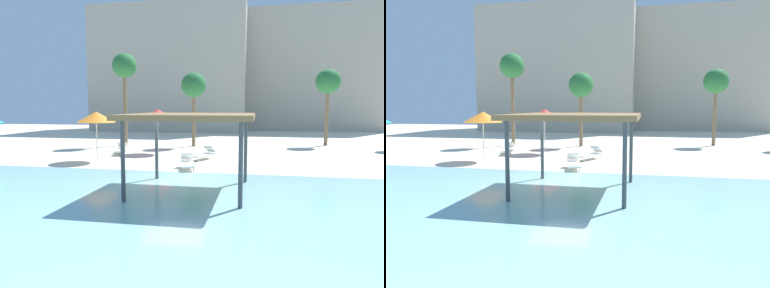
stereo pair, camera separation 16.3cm
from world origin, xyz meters
TOP-DOWN VIEW (x-y plane):
  - ground_plane at (0.00, 0.00)m, footprint 80.00×80.00m
  - lagoon_water at (0.00, -5.25)m, footprint 44.00×13.50m
  - shade_pavilion at (1.07, -1.99)m, footprint 4.39×4.39m
  - beach_umbrella_orange_2 at (-5.54, 4.06)m, footprint 2.18×2.18m
  - beach_umbrella_red_3 at (-3.08, 7.83)m, footprint 2.27×2.27m
  - lounge_chair_0 at (0.33, 5.75)m, footprint 1.40×1.96m
  - lounge_chair_1 at (-5.32, 7.02)m, footprint 1.00×1.98m
  - lounge_chair_2 at (-0.00, 2.51)m, footprint 1.06×1.99m
  - palm_tree_0 at (8.61, 14.86)m, footprint 1.90×1.90m
  - palm_tree_2 at (-6.93, 11.91)m, footprint 1.90×1.90m
  - palm_tree_3 at (-1.53, 12.28)m, footprint 1.90×1.90m
  - hotel_block_0 at (-7.74, 30.88)m, footprint 18.98×10.33m
  - hotel_block_1 at (9.00, 35.81)m, footprint 19.64×9.92m

SIDE VIEW (x-z plane):
  - ground_plane at x=0.00m, z-range 0.00..0.00m
  - lagoon_water at x=0.00m, z-range 0.00..0.04m
  - lounge_chair_0 at x=0.33m, z-range -0.04..0.70m
  - lounge_chair_1 at x=-5.32m, z-range -0.04..0.70m
  - lounge_chair_2 at x=0.00m, z-range -0.04..0.70m
  - beach_umbrella_orange_2 at x=-5.54m, z-range 1.09..3.87m
  - beach_umbrella_red_3 at x=-3.08m, z-range 1.13..4.03m
  - shade_pavilion at x=1.07m, z-range 1.24..4.05m
  - palm_tree_3 at x=-1.53m, z-range 1.75..7.40m
  - palm_tree_0 at x=8.61m, z-range 1.90..7.87m
  - palm_tree_2 at x=-6.93m, z-range 2.43..9.61m
  - hotel_block_0 at x=-7.74m, z-range 0.00..15.15m
  - hotel_block_1 at x=9.00m, z-range 0.00..15.33m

